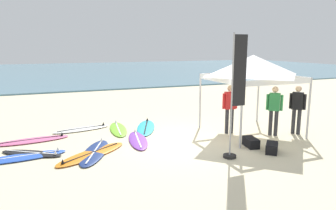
# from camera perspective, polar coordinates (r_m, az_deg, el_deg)

# --- Properties ---
(ground_plane) EXTENTS (80.00, 80.00, 0.00)m
(ground_plane) POSITION_cam_1_polar(r_m,az_deg,el_deg) (10.25, 3.46, -6.71)
(ground_plane) COLOR beige
(sea) EXTENTS (80.00, 36.00, 0.10)m
(sea) POSITION_cam_1_polar(r_m,az_deg,el_deg) (40.05, -15.87, 5.93)
(sea) COLOR #568499
(sea) RESTS_ON ground
(canopy_tent) EXTENTS (2.76, 2.76, 2.75)m
(canopy_tent) POSITION_cam_1_polar(r_m,az_deg,el_deg) (11.28, 15.10, 6.89)
(canopy_tent) COLOR #B7B7BC
(canopy_tent) RESTS_ON ground
(surfboard_cyan) EXTENTS (1.44, 2.41, 0.19)m
(surfboard_cyan) POSITION_cam_1_polar(r_m,az_deg,el_deg) (11.92, -4.01, -4.05)
(surfboard_cyan) COLOR #23B2CC
(surfboard_cyan) RESTS_ON ground
(surfboard_purple) EXTENTS (0.93, 2.18, 0.19)m
(surfboard_purple) POSITION_cam_1_polar(r_m,az_deg,el_deg) (10.38, -5.47, -6.31)
(surfboard_purple) COLOR purple
(surfboard_purple) RESTS_ON ground
(surfboard_white) EXTENTS (2.15, 0.95, 0.19)m
(surfboard_white) POSITION_cam_1_polar(r_m,az_deg,el_deg) (12.08, -15.32, -4.21)
(surfboard_white) COLOR white
(surfboard_white) RESTS_ON ground
(surfboard_pink) EXTENTS (2.40, 0.89, 0.19)m
(surfboard_pink) POSITION_cam_1_polar(r_m,az_deg,el_deg) (11.20, -23.43, -5.88)
(surfboard_pink) COLOR pink
(surfboard_pink) RESTS_ON ground
(surfboard_orange) EXTENTS (2.41, 1.97, 0.19)m
(surfboard_orange) POSITION_cam_1_polar(r_m,az_deg,el_deg) (9.31, -13.61, -8.56)
(surfboard_orange) COLOR orange
(surfboard_orange) RESTS_ON ground
(surfboard_blue) EXTENTS (2.46, 0.91, 0.19)m
(surfboard_blue) POSITION_cam_1_polar(r_m,az_deg,el_deg) (9.68, -25.03, -8.55)
(surfboard_blue) COLOR blue
(surfboard_blue) RESTS_ON ground
(surfboard_black) EXTENTS (1.84, 1.48, 0.19)m
(surfboard_black) POSITION_cam_1_polar(r_m,az_deg,el_deg) (9.89, -23.44, -8.03)
(surfboard_black) COLOR black
(surfboard_black) RESTS_ON ground
(surfboard_navy) EXTENTS (1.46, 2.41, 0.19)m
(surfboard_navy) POSITION_cam_1_polar(r_m,az_deg,el_deg) (9.44, -13.11, -8.29)
(surfboard_navy) COLOR navy
(surfboard_navy) RESTS_ON ground
(surfboard_lime) EXTENTS (0.84, 2.19, 0.19)m
(surfboard_lime) POSITION_cam_1_polar(r_m,az_deg,el_deg) (11.79, -9.01, -4.31)
(surfboard_lime) COLOR #7AD12D
(surfboard_lime) RESTS_ON ground
(person_green) EXTENTS (0.43, 0.41, 1.71)m
(person_green) POSITION_cam_1_polar(r_m,az_deg,el_deg) (11.34, 18.66, -0.41)
(person_green) COLOR #2D2D33
(person_green) RESTS_ON ground
(person_red) EXTENTS (0.54, 0.29, 1.71)m
(person_red) POSITION_cam_1_polar(r_m,az_deg,el_deg) (11.24, 11.12, -0.14)
(person_red) COLOR #2D2D33
(person_red) RESTS_ON ground
(person_black) EXTENTS (0.40, 0.45, 1.71)m
(person_black) POSITION_cam_1_polar(r_m,az_deg,el_deg) (11.82, 22.34, -0.22)
(person_black) COLOR #2D2D33
(person_black) RESTS_ON ground
(banner_flag) EXTENTS (0.60, 0.36, 3.40)m
(banner_flag) POSITION_cam_1_polar(r_m,az_deg,el_deg) (8.70, 12.06, 0.62)
(banner_flag) COLOR #99999E
(banner_flag) RESTS_ON ground
(gear_bag_near_tent) EXTENTS (0.64, 0.66, 0.28)m
(gear_bag_near_tent) POSITION_cam_1_polar(r_m,az_deg,el_deg) (9.71, 18.27, -7.36)
(gear_bag_near_tent) COLOR black
(gear_bag_near_tent) RESTS_ON ground
(gear_bag_by_pole) EXTENTS (0.43, 0.65, 0.28)m
(gear_bag_by_pole) POSITION_cam_1_polar(r_m,az_deg,el_deg) (10.07, 14.76, -6.54)
(gear_bag_by_pole) COLOR black
(gear_bag_by_pole) RESTS_ON ground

